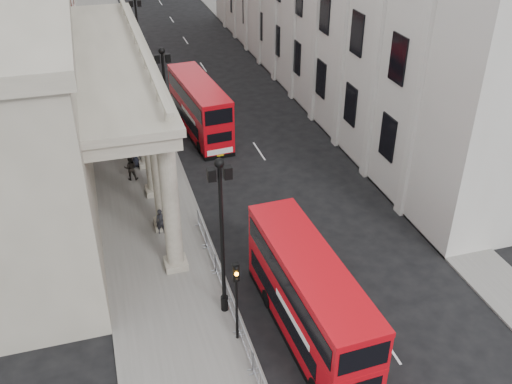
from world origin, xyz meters
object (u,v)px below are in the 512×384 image
bus_near (309,296)px  pedestrian_a (161,221)px  bus_far (199,107)px  traffic_light (236,288)px  lamp_post_south (222,229)px  pedestrian_b (131,168)px  lamp_post_mid (166,99)px  lamp_post_north (138,35)px  pedestrian_c (135,156)px

bus_near → pedestrian_a: 11.27m
bus_far → traffic_light: bearing=-102.7°
lamp_post_south → pedestrian_b: size_ratio=4.70×
lamp_post_mid → lamp_post_south: bearing=-90.0°
bus_near → pedestrian_a: size_ratio=6.43×
lamp_post_north → pedestrian_b: lamp_post_north is taller
bus_far → bus_near: bearing=-94.6°
lamp_post_north → bus_near: bearing=-84.5°
lamp_post_mid → bus_far: size_ratio=0.84×
lamp_post_south → pedestrian_a: 8.61m
bus_far → pedestrian_a: bearing=-116.3°
bus_near → lamp_post_south: bearing=140.4°
bus_far → pedestrian_a: (-5.06, -13.10, -1.31)m
pedestrian_a → pedestrian_b: bearing=97.2°
lamp_post_south → bus_near: (3.31, -2.51, -2.67)m
lamp_post_mid → traffic_light: (0.10, -18.02, -1.80)m
lamp_post_north → bus_far: (3.09, -11.54, -2.71)m
traffic_light → bus_near: 3.36m
pedestrian_c → traffic_light: bearing=-85.1°
lamp_post_mid → pedestrian_b: (-2.99, -1.77, -3.91)m
lamp_post_mid → bus_far: 6.06m
lamp_post_mid → lamp_post_north: bearing=90.0°
traffic_light → bus_far: bearing=82.4°
bus_far → lamp_post_north: bearing=99.8°
pedestrian_b → lamp_post_south: bearing=110.7°
traffic_light → pedestrian_b: (-3.09, 16.24, -2.10)m
pedestrian_a → pedestrian_b: size_ratio=0.88×
pedestrian_c → pedestrian_b: bearing=-108.4°
bus_near → pedestrian_c: 19.45m
lamp_post_north → bus_near: 34.77m
lamp_post_south → pedestrian_a: lamp_post_south is taller
lamp_post_north → traffic_light: bearing=-89.8°
lamp_post_south → pedestrian_c: 16.68m
pedestrian_b → traffic_light: bearing=109.6°
lamp_post_south → pedestrian_c: size_ratio=5.14×
traffic_light → pedestrian_a: 9.85m
lamp_post_mid → bus_near: (3.31, -18.51, -2.67)m
lamp_post_north → pedestrian_a: size_ratio=5.34×
traffic_light → bus_near: (3.21, -0.49, -0.87)m
lamp_post_south → lamp_post_north: (0.00, 32.00, 0.00)m
lamp_post_mid → bus_far: lamp_post_mid is taller
lamp_post_south → lamp_post_north: size_ratio=1.00×
bus_near → pedestrian_c: bus_near is taller
lamp_post_south → bus_near: size_ratio=0.83×
traffic_light → pedestrian_b: size_ratio=2.43×
lamp_post_south → lamp_post_mid: 16.00m
lamp_post_south → pedestrian_c: bearing=98.9°
pedestrian_c → lamp_post_mid: bearing=-3.4°
pedestrian_a → lamp_post_mid: bearing=76.0°
lamp_post_south → bus_near: lamp_post_south is taller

